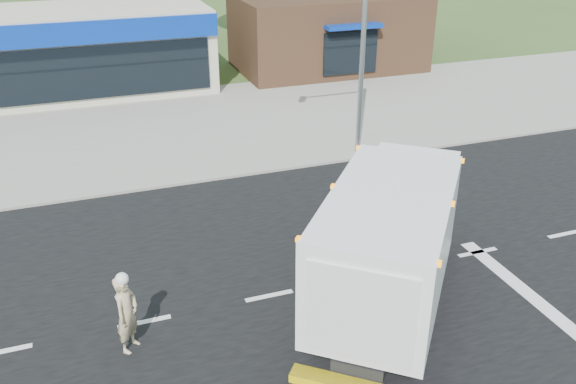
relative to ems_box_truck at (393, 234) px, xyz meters
The scene contains 10 objects.
ground 2.32m from the ems_box_truck, 70.84° to the left, with size 120.00×120.00×0.00m, color #385123.
road_asphalt 2.32m from the ems_box_truck, 70.84° to the left, with size 60.00×14.00×0.02m, color black.
sidewalk 9.63m from the ems_box_truck, 87.39° to the left, with size 60.00×2.40×0.12m, color gray.
parking_apron 15.36m from the ems_box_truck, 88.38° to the left, with size 60.00×9.00×0.02m, color gray.
lane_markings 2.60m from the ems_box_truck, ahead, with size 55.20×7.00×0.01m.
ems_box_truck is the anchor object (origin of this frame).
emergency_worker 6.05m from the ems_box_truck, behind, with size 0.74×0.78×1.91m.
retail_strip_mall 22.84m from the ems_box_truck, 112.04° to the left, with size 18.00×6.20×4.00m.
brown_storefront 22.48m from the ems_box_truck, 70.70° to the left, with size 10.00×6.70×4.00m.
traffic_signal_pole 9.74m from the ems_box_truck, 72.52° to the left, with size 3.51×0.25×8.00m.
Camera 1 is at (-6.70, -11.68, 8.75)m, focal length 38.00 mm.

